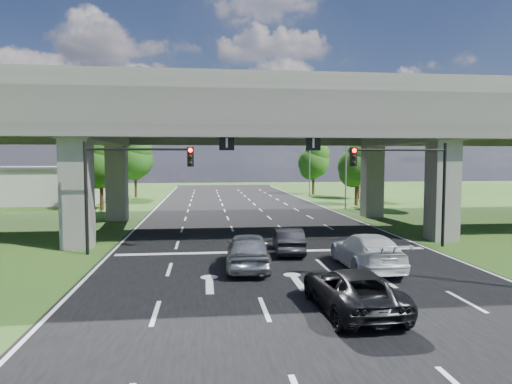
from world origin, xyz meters
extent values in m
plane|color=#2C4D18|center=(0.00, 0.00, 0.00)|extent=(160.00, 160.00, 0.00)
cube|color=black|center=(0.00, 10.00, 0.01)|extent=(18.00, 120.00, 0.03)
cube|color=#3C3936|center=(0.00, 12.00, 8.00)|extent=(80.00, 15.00, 2.00)
cube|color=slate|center=(0.00, 4.75, 9.50)|extent=(80.00, 0.50, 1.00)
cube|color=slate|center=(0.00, 19.25, 9.50)|extent=(80.00, 0.50, 1.00)
cube|color=slate|center=(-11.00, 6.00, 3.50)|extent=(1.60, 1.60, 7.00)
cube|color=slate|center=(-11.00, 18.00, 3.50)|extent=(1.60, 1.60, 7.00)
cube|color=slate|center=(11.00, 6.00, 3.50)|extent=(1.60, 1.60, 7.00)
cube|color=slate|center=(11.00, 18.00, 3.50)|extent=(1.60, 1.60, 7.00)
cube|color=black|center=(-2.50, 5.00, 6.00)|extent=(0.85, 0.06, 0.85)
cube|color=black|center=(2.50, 5.00, 6.00)|extent=(0.85, 0.06, 0.85)
cube|color=#9E9E99|center=(-26.00, 35.00, 2.00)|extent=(20.00, 10.00, 4.00)
cylinder|color=black|center=(10.00, 4.00, 3.00)|extent=(0.18, 0.18, 6.00)
cylinder|color=black|center=(7.25, 4.00, 5.60)|extent=(5.50, 0.12, 0.12)
cube|color=black|center=(4.50, 3.82, 5.20)|extent=(0.35, 0.28, 1.05)
sphere|color=#FF0C05|center=(4.50, 3.66, 5.55)|extent=(0.22, 0.22, 0.22)
cylinder|color=black|center=(-10.00, 4.00, 3.00)|extent=(0.18, 0.18, 6.00)
cylinder|color=black|center=(-7.25, 4.00, 5.60)|extent=(5.50, 0.12, 0.12)
cube|color=black|center=(-4.50, 3.82, 5.20)|extent=(0.35, 0.28, 1.05)
sphere|color=#FF0C05|center=(-4.50, 3.66, 5.55)|extent=(0.22, 0.22, 0.22)
cylinder|color=gray|center=(10.50, 24.00, 5.00)|extent=(0.16, 0.16, 10.00)
cylinder|color=gray|center=(9.00, 24.00, 9.70)|extent=(3.00, 0.10, 0.10)
cube|color=gray|center=(7.50, 24.00, 9.60)|extent=(0.60, 0.25, 0.18)
cylinder|color=gray|center=(10.50, 40.00, 5.00)|extent=(0.16, 0.16, 10.00)
cylinder|color=gray|center=(9.00, 40.00, 9.70)|extent=(3.00, 0.10, 0.10)
cube|color=gray|center=(7.50, 40.00, 9.60)|extent=(0.60, 0.25, 0.18)
cylinder|color=black|center=(-14.00, 26.00, 1.65)|extent=(0.36, 0.36, 3.30)
sphere|color=#235115|center=(-14.00, 26.00, 4.65)|extent=(4.50, 4.50, 4.50)
sphere|color=#235115|center=(-13.60, 25.70, 6.00)|extent=(3.60, 3.60, 3.60)
sphere|color=#235115|center=(-14.30, 26.40, 3.75)|extent=(3.30, 3.30, 3.30)
cylinder|color=black|center=(-17.00, 34.00, 1.43)|extent=(0.36, 0.36, 2.86)
sphere|color=#235115|center=(-17.00, 34.00, 4.03)|extent=(3.90, 3.90, 3.90)
sphere|color=#235115|center=(-16.60, 33.70, 5.20)|extent=(3.12, 3.12, 3.12)
sphere|color=#235115|center=(-17.30, 34.40, 3.25)|extent=(2.86, 2.86, 2.86)
cylinder|color=black|center=(-13.00, 42.00, 1.76)|extent=(0.36, 0.36, 3.52)
sphere|color=#235115|center=(-13.00, 42.00, 4.96)|extent=(4.80, 4.80, 4.80)
sphere|color=#235115|center=(-12.60, 41.70, 6.40)|extent=(3.84, 3.84, 3.84)
sphere|color=#235115|center=(-13.30, 42.40, 4.00)|extent=(3.52, 3.52, 3.52)
cylinder|color=black|center=(13.00, 28.00, 1.54)|extent=(0.36, 0.36, 3.08)
sphere|color=#235115|center=(13.00, 28.00, 4.34)|extent=(4.20, 4.20, 4.20)
sphere|color=#235115|center=(13.40, 27.70, 5.60)|extent=(3.36, 3.36, 3.36)
sphere|color=#235115|center=(12.70, 28.40, 3.50)|extent=(3.08, 3.08, 3.08)
cylinder|color=black|center=(16.00, 36.00, 1.43)|extent=(0.36, 0.36, 2.86)
sphere|color=#235115|center=(16.00, 36.00, 4.03)|extent=(3.90, 3.90, 3.90)
sphere|color=#235115|center=(16.40, 35.70, 5.20)|extent=(3.12, 3.12, 3.12)
sphere|color=#235115|center=(15.70, 36.40, 3.25)|extent=(2.86, 2.86, 2.86)
cylinder|color=black|center=(12.00, 44.00, 1.65)|extent=(0.36, 0.36, 3.30)
sphere|color=#235115|center=(12.00, 44.00, 4.65)|extent=(4.50, 4.50, 4.50)
sphere|color=#235115|center=(12.40, 43.70, 6.00)|extent=(3.60, 3.60, 3.60)
sphere|color=#235115|center=(11.70, 44.40, 3.75)|extent=(3.30, 3.30, 3.30)
imported|color=#9A9DA1|center=(-1.80, -0.26, 0.87)|extent=(2.33, 5.07, 1.68)
imported|color=black|center=(0.68, 3.00, 0.71)|extent=(1.78, 4.25, 1.37)
imported|color=silver|center=(3.64, -0.86, 0.84)|extent=(2.33, 5.59, 1.61)
imported|color=black|center=(1.06, -6.49, 0.73)|extent=(2.52, 5.14, 1.40)
camera|label=1|loc=(-3.77, -20.88, 5.04)|focal=32.00mm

